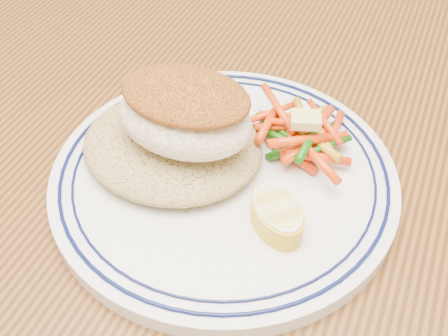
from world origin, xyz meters
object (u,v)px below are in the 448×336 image
fish_fillet (185,112)px  vegetable_pile (301,135)px  dining_table (232,247)px  plate (224,177)px  lemon_wedge (277,214)px  rice_pilaf (172,142)px

fish_fillet → vegetable_pile: fish_fillet is taller
dining_table → vegetable_pile: 0.14m
dining_table → vegetable_pile: (0.04, 0.04, 0.13)m
plate → lemon_wedge: lemon_wedge is taller
dining_table → vegetable_pile: vegetable_pile is taller
plate → rice_pilaf: rice_pilaf is taller
rice_pilaf → fish_fillet: (0.01, -0.00, 0.04)m
rice_pilaf → lemon_wedge: bearing=-19.7°
vegetable_pile → lemon_wedge: 0.09m
rice_pilaf → plate: bearing=-2.3°
vegetable_pile → fish_fillet: bearing=-147.9°
fish_fillet → lemon_wedge: fish_fillet is taller
lemon_wedge → fish_fillet: bearing=157.7°
dining_table → lemon_wedge: lemon_wedge is taller
dining_table → fish_fillet: fish_fillet is taller
plate → vegetable_pile: vegetable_pile is taller
plate → rice_pilaf: size_ratio=1.86×
plate → rice_pilaf: bearing=177.7°
vegetable_pile → plate: bearing=-132.2°
dining_table → lemon_wedge: size_ratio=20.67×
fish_fillet → vegetable_pile: (0.08, 0.05, -0.04)m
dining_table → rice_pilaf: rice_pilaf is taller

